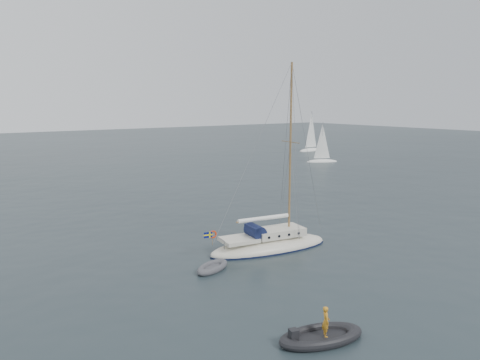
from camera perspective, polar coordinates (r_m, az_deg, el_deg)
ground at (r=32.92m, az=2.99°, el=-9.05°), size 300.00×300.00×0.00m
sailboat at (r=33.75m, az=3.62°, el=-6.73°), size 9.69×2.90×13.79m
dinghy at (r=30.02m, az=-3.39°, el=-10.57°), size 2.83×1.28×0.41m
rib at (r=22.12m, az=9.84°, el=-18.19°), size 4.07×1.85×1.60m
distant_yacht_b at (r=101.70m, az=8.67°, el=5.68°), size 6.77×3.61×8.96m
distant_yacht_c at (r=83.00m, az=10.00°, el=4.31°), size 5.54×2.96×7.35m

